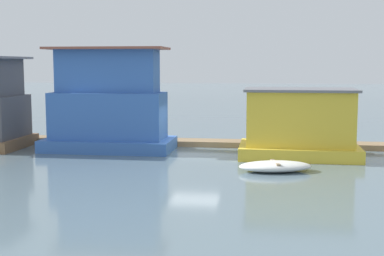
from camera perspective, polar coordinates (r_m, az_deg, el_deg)
ground_plane at (r=27.57m, az=0.30°, el=-2.65°), size 200.00×200.00×0.00m
dock_walkway at (r=30.02m, az=0.96°, el=-1.58°), size 42.40×1.45×0.30m
houseboat_blue at (r=28.44m, az=-8.93°, el=2.21°), size 6.82×3.25×5.41m
houseboat_yellow at (r=26.65m, az=11.36°, el=0.35°), size 5.75×3.71×3.36m
dinghy_white at (r=23.01m, az=8.86°, el=-4.05°), size 3.35×2.11×0.45m
mooring_post_near_left at (r=29.89m, az=-7.91°, el=-0.28°), size 0.30×0.30×1.74m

